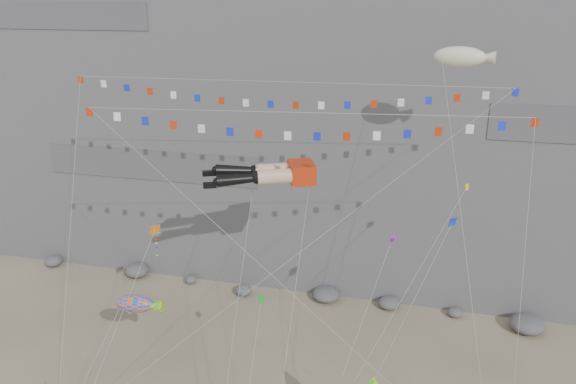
# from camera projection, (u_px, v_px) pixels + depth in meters

# --- Properties ---
(cliff) EXTENTS (80.00, 28.00, 50.00)m
(cliff) POSITION_uv_depth(u_px,v_px,m) (356.00, 23.00, 59.55)
(cliff) COLOR slate
(cliff) RESTS_ON ground
(talus_boulders) EXTENTS (60.00, 3.00, 1.20)m
(talus_boulders) POSITION_uv_depth(u_px,v_px,m) (326.00, 295.00, 53.91)
(talus_boulders) COLOR #5C5B60
(talus_boulders) RESTS_ON ground
(legs_kite) EXTENTS (8.38, 17.08, 22.13)m
(legs_kite) POSITION_uv_depth(u_px,v_px,m) (271.00, 174.00, 40.13)
(legs_kite) COLOR #B3290B
(legs_kite) RESTS_ON ground
(flag_banner_upper) EXTENTS (32.00, 15.57, 28.79)m
(flag_banner_upper) POSITION_uv_depth(u_px,v_px,m) (283.00, 82.00, 40.61)
(flag_banner_upper) COLOR #B3290B
(flag_banner_upper) RESTS_ON ground
(flag_banner_lower) EXTENTS (27.28, 6.93, 25.58)m
(flag_banner_lower) POSITION_uv_depth(u_px,v_px,m) (303.00, 113.00, 34.08)
(flag_banner_lower) COLOR #B3290B
(flag_banner_lower) RESTS_ON ground
(harlequin_kite) EXTENTS (3.62, 9.55, 14.95)m
(harlequin_kite) POSITION_uv_depth(u_px,v_px,m) (155.00, 231.00, 40.08)
(harlequin_kite) COLOR red
(harlequin_kite) RESTS_ON ground
(fish_windsock) EXTENTS (5.66, 5.88, 9.57)m
(fish_windsock) POSITION_uv_depth(u_px,v_px,m) (135.00, 304.00, 39.23)
(fish_windsock) COLOR #E15C0B
(fish_windsock) RESTS_ON ground
(blimp_windsock) EXTENTS (6.13, 15.24, 27.88)m
(blimp_windsock) POSITION_uv_depth(u_px,v_px,m) (460.00, 57.00, 38.74)
(blimp_windsock) COLOR beige
(blimp_windsock) RESTS_ON ground
(small_kite_a) EXTENTS (2.35, 15.43, 20.90)m
(small_kite_a) POSITION_uv_depth(u_px,v_px,m) (254.00, 183.00, 42.12)
(small_kite_a) COLOR orange
(small_kite_a) RESTS_ON ground
(small_kite_b) EXTENTS (4.59, 13.17, 17.57)m
(small_kite_b) POSITION_uv_depth(u_px,v_px,m) (391.00, 242.00, 39.13)
(small_kite_b) COLOR purple
(small_kite_b) RESTS_ON ground
(small_kite_c) EXTENTS (1.12, 8.13, 11.79)m
(small_kite_c) POSITION_uv_depth(u_px,v_px,m) (261.00, 301.00, 36.34)
(small_kite_c) COLOR #189C23
(small_kite_c) RESTS_ON ground
(small_kite_d) EXTENTS (10.15, 17.04, 24.21)m
(small_kite_d) POSITION_uv_depth(u_px,v_px,m) (462.00, 195.00, 39.40)
(small_kite_d) COLOR yellow
(small_kite_d) RESTS_ON ground
(small_kite_e) EXTENTS (7.09, 7.88, 17.85)m
(small_kite_e) POSITION_uv_depth(u_px,v_px,m) (451.00, 226.00, 33.27)
(small_kite_e) COLOR #1627C0
(small_kite_e) RESTS_ON ground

